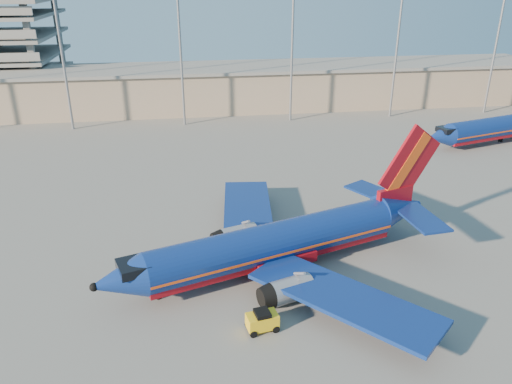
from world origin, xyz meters
TOP-DOWN VIEW (x-y plane):
  - ground at (0.00, 0.00)m, footprint 220.00×220.00m
  - terminal_building at (10.00, 58.00)m, footprint 122.00×16.00m
  - light_mast_row at (5.00, 46.00)m, footprint 101.60×1.60m
  - aircraft_main at (3.26, -4.98)m, footprint 34.54×32.68m
  - aircraft_second at (47.75, 28.00)m, footprint 33.06×16.24m
  - baggage_tug at (-0.06, -13.99)m, footprint 2.63×1.85m

SIDE VIEW (x-z plane):
  - ground at x=0.00m, z-range 0.00..0.00m
  - baggage_tug at x=-0.06m, z-range 0.04..1.78m
  - aircraft_main at x=3.26m, z-range -3.46..8.62m
  - aircraft_second at x=47.75m, z-range -3.10..8.36m
  - terminal_building at x=10.00m, z-range 0.07..8.57m
  - light_mast_row at x=5.00m, z-range 3.23..31.88m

